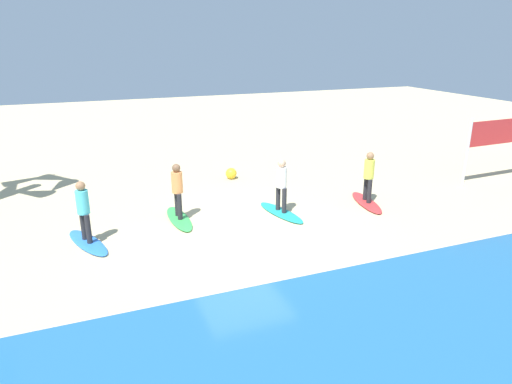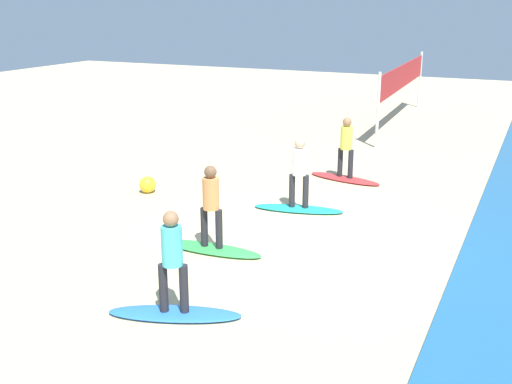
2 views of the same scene
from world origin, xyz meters
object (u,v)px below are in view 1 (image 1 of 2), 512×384
(surfer_teal, at_px, (281,182))
(beach_ball, at_px, (231,173))
(surfboard_green, at_px, (179,219))
(surfer_green, at_px, (177,187))
(surfer_blue, at_px, (83,207))
(surfboard_teal, at_px, (281,212))
(surfer_red, at_px, (369,173))
(surfboard_red, at_px, (366,202))
(surfboard_blue, at_px, (88,242))

(surfer_teal, bearing_deg, beach_ball, -86.28)
(surfboard_green, xyz_separation_m, surfer_green, (-0.00, -0.00, 0.99))
(surfer_blue, bearing_deg, surfboard_teal, -178.94)
(surfer_teal, bearing_deg, surfer_red, 175.95)
(surfboard_teal, relative_size, surfer_teal, 1.28)
(surfboard_green, height_order, beach_ball, beach_ball)
(surfboard_red, xyz_separation_m, beach_ball, (3.23, -4.23, 0.17))
(surfboard_blue, bearing_deg, surfboard_red, 69.13)
(surfboard_green, bearing_deg, surfboard_blue, -75.50)
(surfer_red, xyz_separation_m, surfboard_blue, (8.60, -0.11, -0.99))
(surfboard_red, distance_m, surfer_green, 6.14)
(surfboard_green, relative_size, beach_ball, 4.96)
(surfboard_teal, bearing_deg, surfer_green, -113.38)
(surfer_teal, bearing_deg, surfboard_green, -12.09)
(surfboard_red, relative_size, surfboard_teal, 1.00)
(surfer_green, xyz_separation_m, surfer_blue, (2.60, 0.75, 0.00))
(beach_ball, bearing_deg, surfer_red, 127.40)
(surfboard_red, bearing_deg, beach_ball, -130.26)
(surfer_green, bearing_deg, surfer_teal, 167.91)
(surfer_red, bearing_deg, surfboard_teal, -4.05)
(surfer_red, bearing_deg, surfer_teal, -4.05)
(surfer_green, bearing_deg, surfboard_teal, 167.91)
(surfboard_green, bearing_deg, surfer_green, 133.35)
(surfer_red, height_order, beach_ball, surfer_red)
(surfboard_green, height_order, surfer_blue, surfer_blue)
(surfboard_red, xyz_separation_m, surfboard_teal, (2.97, -0.21, 0.00))
(surfer_red, bearing_deg, surfboard_blue, -0.71)
(surfboard_blue, bearing_deg, surfer_red, 69.13)
(surfer_blue, bearing_deg, surfer_red, 179.29)
(surfboard_red, relative_size, surfboard_green, 1.00)
(surfboard_teal, height_order, surfer_blue, surfer_blue)
(surfer_blue, bearing_deg, beach_ball, -142.47)
(surfboard_blue, relative_size, surfer_blue, 1.28)
(surfer_green, xyz_separation_m, surfboard_blue, (2.60, 0.75, -0.99))
(surfer_red, relative_size, surfer_green, 1.00)
(surfer_teal, relative_size, beach_ball, 3.88)
(surfboard_blue, bearing_deg, surfer_teal, 70.90)
(surfboard_red, relative_size, surfer_red, 1.28)
(surfboard_blue, bearing_deg, surfer_green, 85.98)
(surfer_red, relative_size, surfer_teal, 1.00)
(surfboard_teal, height_order, surfer_green, surfer_green)
(surfer_green, height_order, surfer_blue, same)
(beach_ball, bearing_deg, surfboard_blue, 37.53)
(surfer_teal, xyz_separation_m, surfboard_blue, (5.63, 0.10, -0.99))
(surfer_teal, distance_m, surfboard_blue, 5.72)
(surfer_teal, xyz_separation_m, surfer_green, (3.03, -0.65, 0.00))
(surfboard_green, relative_size, surfer_green, 1.28)
(surfer_teal, height_order, beach_ball, surfer_teal)
(surfboard_teal, distance_m, surfboard_green, 3.10)
(beach_ball, bearing_deg, surfer_teal, 93.72)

